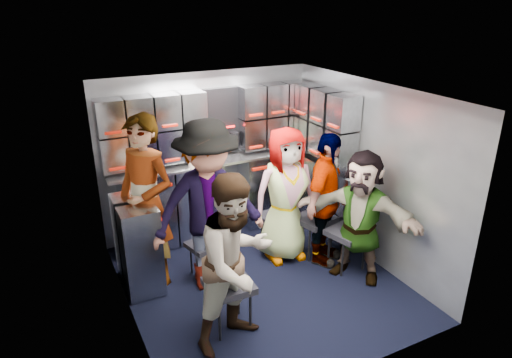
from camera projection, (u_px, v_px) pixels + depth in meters
name	position (u px, v px, depth m)	size (l,w,h in m)	color
floor	(261.00, 281.00, 5.06)	(3.00, 3.00, 0.00)	black
wall_back	(208.00, 153.00, 5.91)	(2.80, 0.04, 2.10)	#979CA5
wall_left	(123.00, 224.00, 4.08)	(0.04, 3.00, 2.10)	#979CA5
wall_right	(369.00, 173.00, 5.26)	(0.04, 3.00, 2.10)	#979CA5
ceiling	(262.00, 93.00, 4.28)	(2.80, 3.00, 0.02)	silver
cart_bank_back	(216.00, 198.00, 5.94)	(2.68, 0.38, 0.99)	#8E939C
cart_bank_left	(138.00, 244.00, 4.84)	(0.38, 0.76, 0.99)	#8E939C
counter	(214.00, 161.00, 5.75)	(2.68, 0.42, 0.03)	silver
locker_bank_back	(211.00, 123.00, 5.62)	(2.68, 0.28, 0.82)	#8E939C
locker_bank_right	(325.00, 123.00, 5.61)	(0.28, 1.00, 0.82)	#8E939C
right_cabinet	(325.00, 199.00, 5.90)	(0.28, 1.20, 1.00)	#8E939C
coffee_niche	(223.00, 122.00, 5.75)	(0.46, 0.16, 0.84)	black
red_latch_strip	(221.00, 176.00, 5.63)	(2.60, 0.02, 0.03)	#B81808
jump_seat_near_left	(229.00, 288.00, 4.22)	(0.43, 0.41, 0.50)	black
jump_seat_mid_left	(204.00, 246.00, 5.06)	(0.42, 0.40, 0.41)	black
jump_seat_center	(277.00, 219.00, 5.57)	(0.42, 0.40, 0.47)	black
jump_seat_mid_right	(315.00, 221.00, 5.47)	(0.50, 0.48, 0.50)	black
jump_seat_near_right	(348.00, 234.00, 5.18)	(0.49, 0.48, 0.49)	black
attendant_standing	(147.00, 203.00, 4.74)	(0.69, 0.45, 1.89)	black
attendant_arc_a	(236.00, 262.00, 3.93)	(0.79, 0.62, 1.63)	black
attendant_arc_b	(208.00, 207.00, 4.70)	(1.20, 0.69, 1.86)	black
attendant_arc_c	(285.00, 195.00, 5.28)	(0.79, 0.51, 1.61)	black
attendant_arc_d	(325.00, 200.00, 5.19)	(0.92, 0.38, 1.58)	black
attendant_arc_e	(360.00, 216.00, 4.91)	(1.38, 0.44, 1.48)	black
bottle_left	(154.00, 162.00, 5.34)	(0.06, 0.06, 0.22)	white
bottle_mid	(197.00, 153.00, 5.55)	(0.07, 0.07, 0.27)	white
bottle_right	(278.00, 140.00, 6.03)	(0.06, 0.06, 0.28)	white
cup_left	(191.00, 161.00, 5.54)	(0.07, 0.07, 0.11)	beige
cup_right	(301.00, 144.00, 6.20)	(0.09, 0.09, 0.09)	beige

